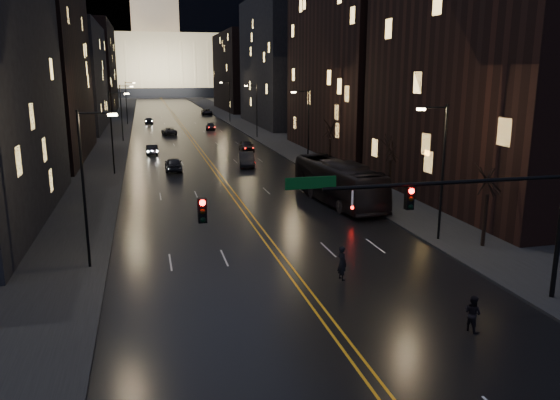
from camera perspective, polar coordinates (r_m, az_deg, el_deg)
ground at (r=24.96m, az=5.29°, el=-12.87°), size 900.00×900.00×0.00m
road at (r=151.70m, az=-11.16°, el=8.86°), size 20.00×320.00×0.02m
sidewalk_left at (r=151.65m, az=-16.51°, el=8.59°), size 8.00×320.00×0.16m
sidewalk_right at (r=153.04m, az=-5.86°, el=9.10°), size 8.00×320.00×0.16m
center_line at (r=151.70m, az=-11.16°, el=8.86°), size 0.62×320.00×0.01m
building_left_mid at (r=76.38m, az=-24.88°, el=14.34°), size 12.00×30.00×28.00m
building_left_far at (r=113.92m, az=-21.17°, el=11.89°), size 12.00×34.00×20.00m
building_left_dist at (r=161.68m, az=-19.19°, el=12.90°), size 12.00×40.00×24.00m
building_right_near at (r=50.07m, az=21.47°, el=13.54°), size 12.00×26.00×24.00m
building_right_tall at (r=77.06m, az=8.37°, el=19.10°), size 12.00×30.00×38.00m
building_right_mid at (r=116.68m, az=0.25°, el=14.24°), size 12.00×34.00×26.00m
building_right_dist at (r=163.63m, az=-3.98°, el=13.23°), size 12.00×40.00×22.00m
capitol at (r=271.30m, az=-12.72°, el=14.24°), size 90.00×50.00×58.50m
traffic_signal at (r=25.71m, az=18.08°, el=-0.60°), size 17.29×0.45×7.00m
streetlamp_right_near at (r=36.61m, az=16.43°, el=3.46°), size 2.13×0.25×9.00m
streetlamp_left_near at (r=31.84m, az=-19.56°, el=1.83°), size 2.13×0.25×9.00m
streetlamp_right_mid at (r=64.09m, az=2.82°, el=7.96°), size 2.13×0.25×9.00m
streetlamp_left_mid at (r=61.49m, az=-17.03°, el=7.18°), size 2.13×0.25×9.00m
streetlamp_right_far at (r=93.14m, az=-2.56°, el=9.61°), size 2.13×0.25×9.00m
streetlamp_left_far at (r=91.37m, az=-16.14°, el=9.04°), size 2.13×0.25×9.00m
streetlamp_right_dist at (r=122.65m, az=-5.38°, el=10.44°), size 2.13×0.25×9.00m
streetlamp_left_dist at (r=121.31m, az=-15.69°, el=9.98°), size 2.13×0.25×9.00m
tree_right_near at (r=36.22m, az=20.95°, el=2.12°), size 2.40×2.40×6.65m
tree_right_mid at (r=48.20m, az=11.50°, el=5.30°), size 2.40×2.40×6.65m
tree_right_far at (r=62.92m, az=5.26°, el=7.32°), size 2.40×2.40×6.65m
bus at (r=46.70m, az=6.08°, el=1.86°), size 4.20×13.18×3.61m
oncoming_car_a at (r=63.03m, az=-11.06°, el=3.70°), size 1.89×4.62×1.57m
oncoming_car_b at (r=76.56m, az=-13.20°, el=5.18°), size 1.69×4.24×1.37m
oncoming_car_c at (r=100.14m, az=-11.52°, el=7.07°), size 2.78×4.95×1.31m
oncoming_car_d at (r=122.63m, az=-13.55°, el=8.06°), size 1.86×4.54×1.32m
receding_car_a at (r=65.10m, az=-3.53°, el=4.26°), size 2.41×5.22×1.66m
receding_car_b at (r=77.41m, az=-3.53°, el=5.66°), size 2.07×4.70×1.57m
receding_car_c at (r=106.97m, az=-7.27°, el=7.60°), size 2.27×4.62×1.29m
receding_car_d at (r=145.57m, az=-7.65°, el=9.11°), size 2.60×5.55×1.54m
pedestrian_a at (r=29.68m, az=6.49°, el=-6.57°), size 0.59×0.77×1.90m
pedestrian_b at (r=25.41m, az=19.49°, el=-11.11°), size 0.67×0.89×1.63m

